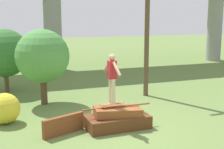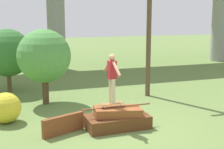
{
  "view_description": "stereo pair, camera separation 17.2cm",
  "coord_description": "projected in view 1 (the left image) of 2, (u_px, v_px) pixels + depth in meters",
  "views": [
    {
      "loc": [
        -3.23,
        -8.4,
        3.33
      ],
      "look_at": [
        -0.15,
        0.04,
        1.64
      ],
      "focal_mm": 50.0,
      "sensor_mm": 36.0,
      "label": 1
    },
    {
      "loc": [
        -3.07,
        -8.46,
        3.33
      ],
      "look_at": [
        -0.15,
        0.04,
        1.64
      ],
      "focal_mm": 50.0,
      "sensor_mm": 36.0,
      "label": 2
    }
  ],
  "objects": [
    {
      "name": "skater",
      "position": [
        112.0,
        76.0,
        9.15
      ],
      "size": [
        0.24,
        1.08,
        1.47
      ],
      "color": "#C6B78E",
      "rests_on": "skateboard"
    },
    {
      "name": "skateboard",
      "position": [
        112.0,
        104.0,
        9.31
      ],
      "size": [
        0.78,
        0.3,
        0.09
      ],
      "color": "brown",
      "rests_on": "scrap_pile"
    },
    {
      "name": "utility_pole",
      "position": [
        147.0,
        13.0,
        12.65
      ],
      "size": [
        1.3,
        0.2,
        6.61
      ],
      "color": "brown",
      "rests_on": "ground_plane"
    },
    {
      "name": "scrap_pile",
      "position": [
        117.0,
        119.0,
        9.4
      ],
      "size": [
        2.15,
        1.03,
        0.68
      ],
      "color": "#5B3319",
      "rests_on": "ground_plane"
    },
    {
      "name": "tree_behind_right",
      "position": [
        43.0,
        56.0,
        11.64
      ],
      "size": [
        2.02,
        2.02,
        2.86
      ],
      "color": "#4C3823",
      "rests_on": "ground_plane"
    },
    {
      "name": "bush_yellow_flowering",
      "position": [
        5.0,
        108.0,
        9.74
      ],
      "size": [
        0.97,
        0.97,
        0.97
      ],
      "color": "gold",
      "rests_on": "ground_plane"
    },
    {
      "name": "ground_plane",
      "position": [
        117.0,
        127.0,
        9.46
      ],
      "size": [
        80.0,
        80.0,
        0.0
      ],
      "primitive_type": "plane",
      "color": "olive"
    },
    {
      "name": "scrap_plank_loose",
      "position": [
        64.0,
        125.0,
        8.88
      ],
      "size": [
        1.27,
        0.61,
        0.54
      ],
      "color": "brown",
      "rests_on": "ground_plane"
    },
    {
      "name": "tree_behind_left",
      "position": [
        5.0,
        53.0,
        13.56
      ],
      "size": [
        2.09,
        2.09,
        2.8
      ],
      "color": "brown",
      "rests_on": "ground_plane"
    }
  ]
}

